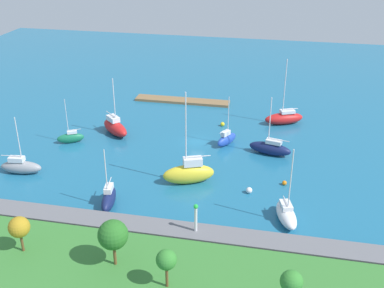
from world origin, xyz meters
TOP-DOWN VIEW (x-y plane):
  - water at (0.00, 0.00)m, footprint 160.00×160.00m
  - pier_dock at (6.91, -18.92)m, footprint 20.02×3.17m
  - breakwater at (0.00, 26.97)m, footprint 67.00×3.32m
  - shoreline_park at (0.00, 35.78)m, footprint 60.49×13.96m
  - harbor_beacon at (-5.27, 26.97)m, footprint 0.56×0.56m
  - park_tree_mideast at (-4.25, 36.74)m, footprint 2.13×2.13m
  - park_tree_east at (2.12, 34.59)m, footprint 3.27×3.27m
  - park_tree_midwest at (13.14, 34.55)m, footprint 2.40×2.40m
  - park_tree_center at (-16.50, 37.48)m, footprint 2.19×2.19m
  - sailboat_red_mid_basin at (15.04, -0.39)m, footprint 7.09×6.74m
  - sailboat_navy_lone_south at (7.63, 22.20)m, footprint 2.65×5.98m
  - sailboat_blue_along_channel at (-5.21, -0.06)m, footprint 3.58×4.99m
  - sailboat_yellow_far_south at (-1.63, 13.92)m, footprint 7.89×4.98m
  - sailboat_white_inner_mooring at (-15.87, 20.83)m, footprint 3.82×6.50m
  - sailboat_gray_far_north at (24.03, 16.30)m, footprint 6.52×2.65m
  - sailboat_green_off_beacon at (21.33, 4.65)m, footprint 4.70×3.29m
  - sailboat_red_west_end at (-14.54, -11.32)m, footprint 7.82×5.25m
  - sailboat_navy_by_breakwater at (-12.73, 2.12)m, footprint 7.28×3.57m
  - mooring_buoy_orange at (-15.39, 11.69)m, footprint 0.68×0.68m
  - mooring_buoy_white at (-10.57, 15.01)m, footprint 0.89×0.89m
  - mooring_buoy_yellow at (-3.35, -7.86)m, footprint 0.79×0.79m

SIDE VIEW (x-z plane):
  - water at x=0.00m, z-range 0.00..0.00m
  - pier_dock at x=6.91m, z-range 0.00..0.52m
  - mooring_buoy_orange at x=-15.39m, z-range 0.00..0.68m
  - mooring_buoy_yellow at x=-3.35m, z-range 0.00..0.79m
  - mooring_buoy_white at x=-10.57m, z-range 0.00..0.89m
  - shoreline_park at x=0.00m, z-range 0.00..1.15m
  - breakwater at x=0.00m, z-range 0.00..1.24m
  - sailboat_green_off_beacon at x=21.33m, z-range -3.05..4.95m
  - sailboat_white_inner_mooring at x=-15.87m, z-range -4.21..6.23m
  - sailboat_blue_along_channel at x=-5.21m, z-range -3.25..5.42m
  - sailboat_gray_far_north at x=24.03m, z-range -3.48..5.74m
  - sailboat_navy_by_breakwater at x=-12.73m, z-range -3.78..6.09m
  - sailboat_navy_lone_south at x=7.63m, z-range -3.13..5.51m
  - sailboat_red_west_end at x=-14.54m, z-range -5.07..7.49m
  - sailboat_red_mid_basin at x=15.04m, z-range -3.92..6.60m
  - sailboat_yellow_far_south at x=-1.63m, z-range -5.39..8.71m
  - harbor_beacon at x=-5.27m, z-range 1.52..5.25m
  - park_tree_midwest at x=13.14m, z-range 2.13..6.56m
  - park_tree_mideast at x=-4.25m, z-range 2.26..6.73m
  - park_tree_center at x=-16.50m, z-range 2.26..6.84m
  - park_tree_east at x=2.12m, z-range 2.25..7.78m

